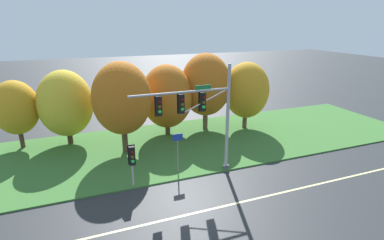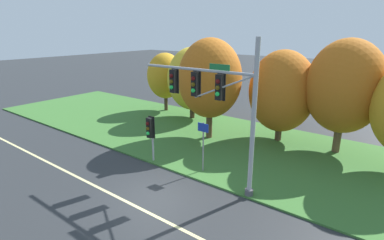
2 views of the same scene
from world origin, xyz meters
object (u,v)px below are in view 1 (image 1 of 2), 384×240
at_px(route_sign_post, 178,147).
at_px(tree_right_far, 246,90).
at_px(pedestrian_signal_near_kerb, 132,158).
at_px(tree_mid_verge, 167,96).
at_px(tree_left_of_mast, 65,104).
at_px(traffic_signal_mast, 200,111).
at_px(tree_nearest_road, 16,108).
at_px(tree_behind_signpost, 122,99).
at_px(tree_tall_centre, 206,85).

height_order(route_sign_post, tree_right_far, tree_right_far).
xyz_separation_m(pedestrian_signal_near_kerb, tree_mid_verge, (4.71, 8.24, 1.59)).
distance_m(pedestrian_signal_near_kerb, route_sign_post, 3.36).
xyz_separation_m(tree_left_of_mast, tree_mid_verge, (8.47, -0.79, 0.04)).
bearing_deg(route_sign_post, traffic_signal_mast, -31.15).
bearing_deg(tree_left_of_mast, tree_nearest_road, 171.55).
relative_size(traffic_signal_mast, route_sign_post, 2.59).
bearing_deg(tree_nearest_road, route_sign_post, -39.17).
bearing_deg(pedestrian_signal_near_kerb, tree_left_of_mast, 112.59).
bearing_deg(route_sign_post, tree_behind_signpost, 120.71).
bearing_deg(route_sign_post, tree_nearest_road, 140.83).
relative_size(tree_nearest_road, tree_left_of_mast, 0.89).
height_order(traffic_signal_mast, tree_left_of_mast, traffic_signal_mast).
xyz_separation_m(pedestrian_signal_near_kerb, route_sign_post, (3.25, 0.85, -0.16)).
bearing_deg(tree_mid_verge, tree_left_of_mast, 174.69).
distance_m(tree_left_of_mast, tree_behind_signpost, 5.41).
bearing_deg(tree_behind_signpost, route_sign_post, -59.29).
height_order(route_sign_post, tree_behind_signpost, tree_behind_signpost).
relative_size(tree_nearest_road, tree_tall_centre, 0.77).
relative_size(route_sign_post, tree_tall_centre, 0.39).
distance_m(pedestrian_signal_near_kerb, tree_nearest_road, 12.23).
relative_size(tree_left_of_mast, tree_right_far, 0.98).
distance_m(pedestrian_signal_near_kerb, tree_tall_centre, 12.27).
relative_size(tree_behind_signpost, tree_mid_verge, 1.12).
relative_size(traffic_signal_mast, tree_tall_centre, 1.02).
relative_size(pedestrian_signal_near_kerb, tree_mid_verge, 0.44).
relative_size(tree_behind_signpost, tree_tall_centre, 0.99).
bearing_deg(tree_behind_signpost, tree_right_far, 7.80).
xyz_separation_m(route_sign_post, tree_nearest_road, (-10.71, 8.73, 1.58)).
xyz_separation_m(pedestrian_signal_near_kerb, tree_left_of_mast, (-3.76, 9.03, 1.55)).
distance_m(traffic_signal_mast, tree_right_far, 10.65).
bearing_deg(tree_nearest_road, tree_right_far, -6.58).
bearing_deg(tree_left_of_mast, tree_right_far, -6.15).
bearing_deg(tree_tall_centre, pedestrian_signal_near_kerb, -135.46).
xyz_separation_m(tree_behind_signpost, tree_mid_verge, (4.32, 2.58, -0.80)).
bearing_deg(tree_behind_signpost, tree_nearest_road, 153.48).
bearing_deg(traffic_signal_mast, tree_behind_signpost, 126.63).
distance_m(tree_left_of_mast, tree_tall_centre, 12.38).
distance_m(traffic_signal_mast, tree_behind_signpost, 6.97).
distance_m(tree_nearest_road, tree_left_of_mast, 3.75).
distance_m(traffic_signal_mast, tree_nearest_road, 15.37).
bearing_deg(tree_left_of_mast, tree_behind_signpost, -39.09).
relative_size(traffic_signal_mast, pedestrian_signal_near_kerb, 2.64).
bearing_deg(tree_left_of_mast, tree_tall_centre, -2.69).
distance_m(traffic_signal_mast, tree_left_of_mast, 12.26).
height_order(tree_left_of_mast, tree_behind_signpost, tree_behind_signpost).
relative_size(pedestrian_signal_near_kerb, tree_nearest_road, 0.50).
height_order(route_sign_post, tree_tall_centre, tree_tall_centre).
height_order(pedestrian_signal_near_kerb, tree_nearest_road, tree_nearest_road).
relative_size(route_sign_post, tree_right_far, 0.45).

